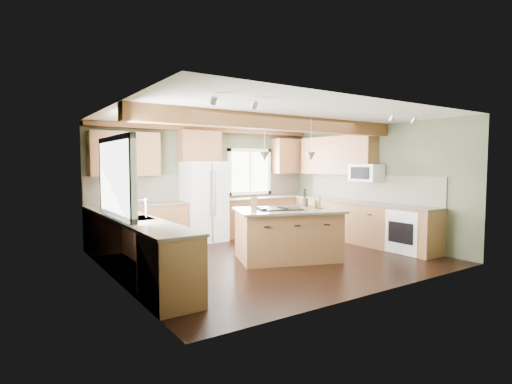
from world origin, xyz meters
TOP-DOWN VIEW (x-y plane):
  - floor at (0.00, 0.00)m, footprint 5.60×5.60m
  - ceiling at (0.00, 0.00)m, footprint 5.60×5.60m
  - wall_back at (0.00, 2.50)m, footprint 5.60×0.00m
  - wall_left at (-2.80, 0.00)m, footprint 0.00×5.00m
  - wall_right at (2.80, 0.00)m, footprint 0.00×5.00m
  - ceiling_beam at (0.00, -0.30)m, footprint 5.55×0.26m
  - soffit_trim at (0.00, 2.40)m, footprint 5.55×0.20m
  - backsplash_back at (0.00, 2.48)m, footprint 5.58×0.03m
  - backsplash_right at (2.78, 0.05)m, footprint 0.03×3.70m
  - base_cab_back_left at (-1.79, 2.20)m, footprint 2.02×0.60m
  - counter_back_left at (-1.79, 2.20)m, footprint 2.06×0.64m
  - base_cab_back_right at (1.49, 2.20)m, footprint 2.62×0.60m
  - counter_back_right at (1.49, 2.20)m, footprint 2.66×0.64m
  - base_cab_left at (-2.50, 0.05)m, footprint 0.60×3.70m
  - counter_left at (-2.50, 0.05)m, footprint 0.64×3.74m
  - base_cab_right at (2.50, 0.05)m, footprint 0.60×3.70m
  - counter_right at (2.50, 0.05)m, footprint 0.64×3.74m
  - upper_cab_back_left at (-1.99, 2.33)m, footprint 1.40×0.35m
  - upper_cab_over_fridge at (-0.30, 2.33)m, footprint 0.96×0.35m
  - upper_cab_right at (2.62, 0.90)m, footprint 0.35×2.20m
  - upper_cab_back_corner at (2.30, 2.33)m, footprint 0.90×0.35m
  - window_left at (-2.78, 0.05)m, footprint 0.04×1.60m
  - window_back at (1.15, 2.48)m, footprint 1.10×0.04m
  - sink at (-2.50, 0.05)m, footprint 0.50×0.65m
  - faucet at (-2.32, 0.05)m, footprint 0.02×0.02m
  - dishwasher at (-2.49, -1.25)m, footprint 0.60×0.60m
  - oven at (2.49, -1.25)m, footprint 0.60×0.72m
  - microwave at (2.58, -0.05)m, footprint 0.40×0.70m
  - pendant_left at (-0.22, -0.15)m, footprint 0.18×0.18m
  - pendant_right at (0.60, -0.45)m, footprint 0.18×0.18m
  - refrigerator at (-0.30, 2.12)m, footprint 0.90×0.74m
  - island at (0.19, -0.30)m, footprint 2.02×1.62m
  - island_top at (0.19, -0.30)m, footprint 2.17×1.77m
  - cooktop at (0.05, -0.25)m, footprint 0.89×0.74m
  - knife_block at (-0.21, 0.21)m, footprint 0.16×0.15m
  - utensil_crock at (0.78, -0.09)m, footprint 0.17×0.17m
  - bottle_tray at (0.76, -0.48)m, footprint 0.27×0.27m

SIDE VIEW (x-z plane):
  - floor at x=0.00m, z-range 0.00..0.00m
  - dishwasher at x=-2.49m, z-range 0.01..0.85m
  - oven at x=2.49m, z-range 0.01..0.85m
  - base_cab_back_left at x=-1.79m, z-range 0.00..0.88m
  - base_cab_back_right at x=1.49m, z-range 0.00..0.88m
  - base_cab_left at x=-2.50m, z-range 0.00..0.88m
  - base_cab_right at x=2.50m, z-range 0.00..0.88m
  - island at x=0.19m, z-range 0.00..0.88m
  - counter_back_left at x=-1.79m, z-range 0.88..0.92m
  - counter_back_right at x=1.49m, z-range 0.88..0.92m
  - counter_left at x=-2.50m, z-range 0.88..0.92m
  - counter_right at x=2.50m, z-range 0.88..0.92m
  - refrigerator at x=-0.30m, z-range 0.00..1.80m
  - island_top at x=0.19m, z-range 0.88..0.92m
  - sink at x=-2.50m, z-range 0.89..0.92m
  - cooktop at x=0.05m, z-range 0.92..0.94m
  - utensil_crock at x=0.78m, z-range 0.92..1.08m
  - bottle_tray at x=0.76m, z-range 0.92..1.12m
  - knife_block at x=-0.21m, z-range 0.92..1.13m
  - faucet at x=-2.32m, z-range 0.91..1.19m
  - backsplash_back at x=0.00m, z-range 0.92..1.50m
  - backsplash_right at x=2.78m, z-range 0.92..1.50m
  - wall_back at x=0.00m, z-range -1.50..4.10m
  - wall_left at x=-2.80m, z-range -1.20..3.80m
  - wall_right at x=2.80m, z-range -1.20..3.80m
  - window_back at x=1.15m, z-range 1.05..2.05m
  - window_left at x=-2.78m, z-range 1.02..2.08m
  - microwave at x=2.58m, z-range 1.36..1.74m
  - pendant_left at x=-0.22m, z-range 1.80..1.96m
  - pendant_right at x=0.60m, z-range 1.80..1.96m
  - upper_cab_back_left at x=-1.99m, z-range 1.50..2.40m
  - upper_cab_right at x=2.62m, z-range 1.50..2.40m
  - upper_cab_back_corner at x=2.30m, z-range 1.50..2.40m
  - upper_cab_over_fridge at x=-0.30m, z-range 1.80..2.50m
  - ceiling_beam at x=0.00m, z-range 2.34..2.60m
  - soffit_trim at x=0.00m, z-range 2.49..2.59m
  - ceiling at x=0.00m, z-range 2.60..2.60m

